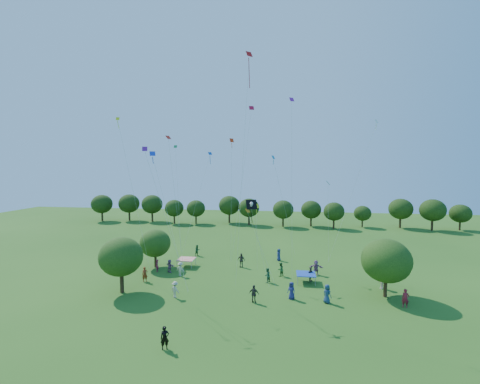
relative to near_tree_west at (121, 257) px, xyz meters
The scene contains 41 objects.
ground 18.27m from the near_tree_west, 44.36° to the right, with size 160.00×160.00×0.00m, color #35661E.
near_tree_west is the anchor object (origin of this frame).
near_tree_north 8.97m from the near_tree_west, 89.64° to the left, with size 4.13×4.13×5.19m.
near_tree_east 28.14m from the near_tree_west, ahead, with size 5.04×5.04×6.15m.
treeline 44.35m from the near_tree_west, 75.61° to the left, with size 88.01×8.77×6.77m.
tent_red_stripe 11.03m from the near_tree_west, 67.09° to the left, with size 2.20×2.20×1.10m.
tent_blue 21.06m from the near_tree_west, 16.45° to the left, with size 2.20×2.20×1.10m.
man_in_black 13.45m from the near_tree_west, 48.42° to the right, with size 0.66×0.42×1.76m, color black.
crowd_person_0 18.50m from the near_tree_west, ahead, with size 0.88×0.48×1.79m, color navy.
crowd_person_1 29.32m from the near_tree_west, ahead, with size 0.67×0.43×1.80m, color maroon.
crowd_person_2 16.04m from the near_tree_west, 74.57° to the left, with size 0.84×0.46×1.71m, color #23522C.
crowd_person_3 8.15m from the near_tree_west, 52.77° to the left, with size 1.15×0.52×1.76m, color beige.
crowd_person_4 14.81m from the near_tree_west, ahead, with size 1.05×0.48×1.78m, color #39322E.
crowd_person_5 8.29m from the near_tree_west, 69.21° to the left, with size 1.57×0.56×1.68m, color #8A5080.
crowd_person_6 22.24m from the near_tree_west, 40.95° to the left, with size 0.86×0.46×1.74m, color navy.
crowd_person_7 7.95m from the near_tree_west, 82.12° to the left, with size 0.60×0.38×1.60m, color maroon.
crowd_person_8 18.93m from the near_tree_west, 24.48° to the left, with size 0.85×0.46×1.71m, color #255729.
crowd_person_9 28.86m from the near_tree_west, 10.23° to the left, with size 1.16×0.52×1.77m, color tan.
crowd_person_10 21.76m from the near_tree_west, 17.34° to the left, with size 0.99×0.45×1.69m, color #3A312E.
crowd_person_11 23.39m from the near_tree_west, 22.51° to the left, with size 1.74×0.62×1.87m, color #844D7E.
crowd_person_12 21.95m from the near_tree_west, ahead, with size 0.93×0.50×1.89m, color navy.
crowd_person_13 4.76m from the near_tree_west, 73.32° to the left, with size 0.66×0.43×1.78m, color maroon.
crowd_person_14 16.64m from the near_tree_west, 18.84° to the left, with size 0.85×0.46×1.72m, color #225033.
crowd_person_15 6.95m from the near_tree_west, ahead, with size 1.13×0.51×1.72m, color #C1B89B.
crowd_person_16 16.01m from the near_tree_west, 42.37° to the left, with size 1.13×0.51×1.93m, color #473D38.
pirate_kite 15.46m from the near_tree_west, ahead, with size 2.31×1.83×9.13m.
red_high_kite 21.32m from the near_tree_west, ahead, with size 1.56×2.18×24.33m.
small_kite_0 11.05m from the near_tree_west, 36.56° to the left, with size 1.63×1.21×15.87m.
small_kite_1 17.66m from the near_tree_west, 44.94° to the left, with size 0.61×2.08×16.14m.
small_kite_2 10.01m from the near_tree_west, 97.42° to the left, with size 2.56×2.42×17.86m.
small_kite_3 26.47m from the near_tree_west, 26.38° to the left, with size 0.56×1.81×10.52m.
small_kite_4 19.05m from the near_tree_west, 71.93° to the left, with size 3.44×5.06×14.65m.
small_kite_5 21.33m from the near_tree_west, ahead, with size 0.56×0.83×19.46m.
small_kite_6 31.32m from the near_tree_west, 21.61° to the left, with size 5.90×1.05×18.30m.
small_kite_7 22.29m from the near_tree_west, 37.59° to the left, with size 3.43×0.71×13.90m.
small_kite_8 21.33m from the near_tree_west, 42.52° to the left, with size 2.69×3.04×20.56m.
small_kite_9 14.81m from the near_tree_west, ahead, with size 3.21×0.65×8.17m.
small_kite_10 15.82m from the near_tree_west, 22.38° to the left, with size 0.69×0.68×7.97m.
small_kite_11 16.87m from the near_tree_west, 84.67° to the left, with size 1.98×3.34×15.63m.
small_kite_12 9.55m from the near_tree_west, ahead, with size 4.52×2.17×13.94m.
small_kite_13 9.28m from the near_tree_west, 12.32° to the right, with size 5.05×1.26×14.40m.
Camera 1 is at (4.76, -19.30, 13.61)m, focal length 24.00 mm.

